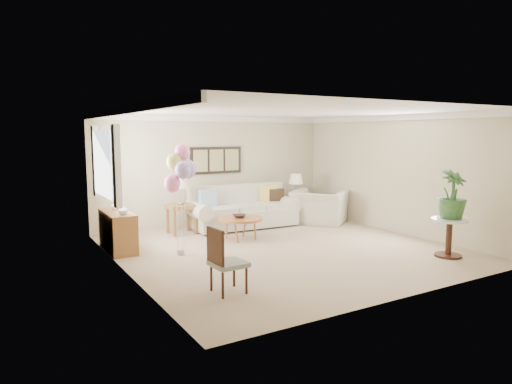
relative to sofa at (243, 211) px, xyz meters
The scene contains 18 objects.
ground_plane 2.28m from the sofa, 98.34° to the right, with size 6.00×6.00×0.00m, color tan.
room_shell 2.50m from the sofa, 101.56° to the right, with size 6.04×6.04×2.60m.
wall_art_triptych 1.42m from the sofa, 113.63° to the left, with size 1.35×0.06×0.65m.
sofa is the anchor object (origin of this frame).
end_table_left 1.53m from the sofa, behind, with size 0.60×0.54×0.65m.
end_table_right 1.55m from the sofa, ahead, with size 0.52×0.48×0.57m.
lamp_left 1.68m from the sofa, behind, with size 0.34×0.34×0.60m.
lamp_right 1.68m from the sofa, ahead, with size 0.35×0.35×0.62m.
coffee_table 1.30m from the sofa, 120.90° to the right, with size 0.92×0.92×0.47m.
decor_bowl 1.33m from the sofa, 122.10° to the right, with size 0.28×0.28×0.07m, color black.
armchair 1.92m from the sofa, 16.63° to the right, with size 1.24×1.08×0.81m, color beige.
side_table 4.59m from the sofa, 65.59° to the right, with size 0.64×0.64×0.69m.
potted_plant 4.66m from the sofa, 65.33° to the right, with size 0.49×0.49×0.87m, color #275021.
accent_chair 4.52m from the sofa, 122.18° to the right, with size 0.47×0.47×0.93m.
credenza 3.17m from the sofa, 166.87° to the right, with size 0.46×1.20×0.74m.
vase_white 3.29m from the sofa, 160.31° to the right, with size 0.17×0.17×0.18m, color silver.
vase_sage 3.14m from the sofa, behind, with size 0.17×0.17×0.17m, color beige.
balloon_cluster 2.98m from the sofa, 142.88° to the right, with size 0.57×0.54×2.03m.
Camera 1 is at (-4.79, -7.06, 2.18)m, focal length 32.00 mm.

